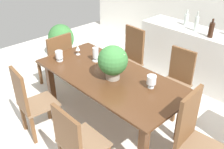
% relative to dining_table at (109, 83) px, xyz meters
% --- Properties ---
extents(ground_plane, '(7.04, 7.04, 0.00)m').
position_rel_dining_table_xyz_m(ground_plane, '(0.00, 0.08, -0.62)').
color(ground_plane, silver).
extents(dining_table, '(2.07, 0.97, 0.74)m').
position_rel_dining_table_xyz_m(dining_table, '(0.00, 0.00, 0.00)').
color(dining_table, '#4C2D19').
rests_on(dining_table, ground).
extents(chair_head_end, '(0.46, 0.48, 0.95)m').
position_rel_dining_table_xyz_m(chair_head_end, '(-1.25, 0.00, -0.10)').
color(chair_head_end, brown).
rests_on(chair_head_end, ground).
extents(chair_near_right, '(0.47, 0.41, 0.92)m').
position_rel_dining_table_xyz_m(chair_near_right, '(0.47, -0.90, -0.11)').
color(chair_near_right, brown).
rests_on(chair_near_right, ground).
extents(chair_foot_end, '(0.44, 0.47, 1.04)m').
position_rel_dining_table_xyz_m(chair_foot_end, '(1.26, -0.01, -0.06)').
color(chair_foot_end, brown).
rests_on(chair_foot_end, ground).
extents(chair_far_left, '(0.47, 0.44, 1.02)m').
position_rel_dining_table_xyz_m(chair_far_left, '(-0.46, 0.91, -0.07)').
color(chair_far_left, brown).
rests_on(chair_far_left, ground).
extents(chair_near_left, '(0.44, 0.47, 0.98)m').
position_rel_dining_table_xyz_m(chair_near_left, '(-0.48, -0.90, -0.09)').
color(chair_near_left, brown).
rests_on(chair_near_left, ground).
extents(chair_far_right, '(0.43, 0.44, 0.95)m').
position_rel_dining_table_xyz_m(chair_far_right, '(0.46, 0.90, -0.11)').
color(chair_far_right, brown).
rests_on(chair_far_right, ground).
extents(flower_centerpiece, '(0.37, 0.37, 0.44)m').
position_rel_dining_table_xyz_m(flower_centerpiece, '(0.09, -0.02, 0.36)').
color(flower_centerpiece, gray).
rests_on(flower_centerpiece, dining_table).
extents(crystal_vase_left, '(0.11, 0.11, 0.16)m').
position_rel_dining_table_xyz_m(crystal_vase_left, '(0.56, 0.15, 0.22)').
color(crystal_vase_left, silver).
rests_on(crystal_vase_left, dining_table).
extents(crystal_vase_center_near, '(0.10, 0.10, 0.20)m').
position_rel_dining_table_xyz_m(crystal_vase_center_near, '(-0.42, 0.13, 0.23)').
color(crystal_vase_center_near, silver).
rests_on(crystal_vase_center_near, dining_table).
extents(crystal_vase_right, '(0.10, 0.10, 0.15)m').
position_rel_dining_table_xyz_m(crystal_vase_right, '(-0.79, -0.24, 0.21)').
color(crystal_vase_right, silver).
rests_on(crystal_vase_right, dining_table).
extents(wine_glass, '(0.07, 0.07, 0.15)m').
position_rel_dining_table_xyz_m(wine_glass, '(-0.77, 0.08, 0.22)').
color(wine_glass, silver).
rests_on(wine_glass, dining_table).
extents(kitchen_counter, '(1.98, 0.55, 0.93)m').
position_rel_dining_table_xyz_m(kitchen_counter, '(0.20, 1.83, -0.15)').
color(kitchen_counter, silver).
rests_on(kitchen_counter, ground).
extents(wine_bottle_amber, '(0.06, 0.06, 0.32)m').
position_rel_dining_table_xyz_m(wine_bottle_amber, '(0.16, 1.77, 0.44)').
color(wine_bottle_amber, '#B2BFB7').
rests_on(wine_bottle_amber, kitchen_counter).
extents(wine_bottle_clear, '(0.07, 0.07, 0.27)m').
position_rel_dining_table_xyz_m(wine_bottle_clear, '(-0.10, 1.90, 0.42)').
color(wine_bottle_clear, '#B2BFB7').
rests_on(wine_bottle_clear, kitchen_counter).
extents(wine_bottle_dark, '(0.08, 0.08, 0.29)m').
position_rel_dining_table_xyz_m(wine_bottle_dark, '(0.46, 1.69, 0.43)').
color(wine_bottle_dark, black).
rests_on(wine_bottle_dark, kitchen_counter).
extents(potted_plant_floor, '(0.53, 0.53, 0.69)m').
position_rel_dining_table_xyz_m(potted_plant_floor, '(-2.25, 0.72, -0.24)').
color(potted_plant_floor, '#9E9384').
rests_on(potted_plant_floor, ground).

